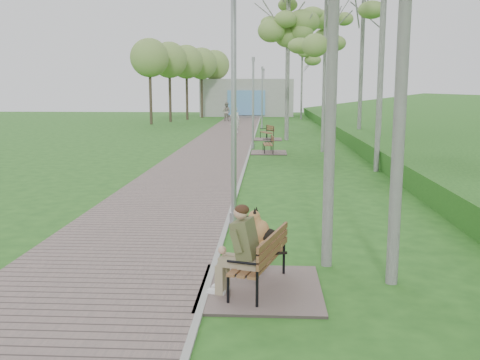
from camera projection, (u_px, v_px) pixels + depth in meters
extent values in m
plane|color=#25571C|center=(215.00, 265.00, 9.16)|extent=(120.00, 120.00, 0.00)
cube|color=#73615D|center=(222.00, 141.00, 30.41)|extent=(3.50, 67.00, 0.04)
cube|color=#999993|center=(253.00, 141.00, 30.32)|extent=(0.10, 67.00, 0.05)
cube|color=#3F862A|center=(479.00, 146.00, 28.21)|extent=(14.00, 70.00, 1.60)
cube|color=#9E9E99|center=(247.00, 98.00, 59.10)|extent=(10.00, 5.00, 4.00)
cube|color=#5B93CB|center=(246.00, 103.00, 56.62)|extent=(4.00, 0.20, 2.60)
cube|color=#73615D|center=(261.00, 288.00, 8.05)|extent=(1.82, 2.02, 0.04)
cube|color=brown|center=(257.00, 261.00, 7.98)|extent=(0.87, 1.58, 0.04)
cube|color=brown|center=(273.00, 245.00, 7.85)|extent=(0.47, 1.46, 0.33)
cube|color=#73615D|center=(269.00, 153.00, 25.09)|extent=(1.66, 1.84, 0.04)
cube|color=brown|center=(268.00, 144.00, 25.02)|extent=(0.50, 1.41, 0.04)
cube|color=brown|center=(273.00, 139.00, 24.98)|extent=(0.12, 1.38, 0.30)
cube|color=#73615D|center=(267.00, 139.00, 31.67)|extent=(1.68, 1.87, 0.04)
cube|color=brown|center=(267.00, 132.00, 31.60)|extent=(0.84, 1.46, 0.04)
cube|color=brown|center=(270.00, 128.00, 31.62)|extent=(0.48, 1.34, 0.31)
cylinder|color=#9B9DA2|center=(234.00, 219.00, 11.79)|extent=(0.20, 0.20, 0.29)
cylinder|color=#9B9DA2|center=(234.00, 114.00, 11.40)|extent=(0.12, 0.12, 4.91)
cylinder|color=#9B9DA2|center=(253.00, 146.00, 26.80)|extent=(0.17, 0.17, 0.26)
cylinder|color=#9B9DA2|center=(253.00, 105.00, 26.45)|extent=(0.10, 0.10, 4.36)
cylinder|color=#9B9DA2|center=(253.00, 59.00, 26.08)|extent=(0.16, 0.16, 0.22)
cylinder|color=#9B9DA2|center=(262.00, 127.00, 40.57)|extent=(0.18, 0.18, 0.27)
cylinder|color=#9B9DA2|center=(262.00, 99.00, 40.22)|extent=(0.11, 0.11, 4.45)
cylinder|color=#9B9DA2|center=(262.00, 68.00, 39.83)|extent=(0.16, 0.16, 0.22)
cylinder|color=#9B9DA2|center=(264.00, 115.00, 58.32)|extent=(0.20, 0.20, 0.30)
cylinder|color=#9B9DA2|center=(264.00, 93.00, 57.93)|extent=(0.12, 0.12, 4.94)
cylinder|color=#9B9DA2|center=(264.00, 70.00, 57.50)|extent=(0.18, 0.18, 0.25)
imported|color=white|center=(235.00, 120.00, 35.93)|extent=(0.67, 0.46, 1.79)
imported|color=gray|center=(226.00, 112.00, 49.33)|extent=(1.01, 0.89, 1.73)
cylinder|color=silver|center=(334.00, 14.00, 8.45)|extent=(0.17, 0.17, 8.30)
cylinder|color=silver|center=(404.00, 33.00, 7.68)|extent=(0.18, 0.18, 7.55)
cylinder|color=silver|center=(382.00, 29.00, 18.70)|extent=(0.20, 0.20, 10.07)
cylinder|color=silver|center=(324.00, 76.00, 24.91)|extent=(0.17, 0.17, 7.17)
ellipsoid|color=#7E9E4C|center=(326.00, 25.00, 24.53)|extent=(2.46, 2.46, 3.15)
cylinder|color=silver|center=(383.00, 51.00, 23.51)|extent=(0.19, 0.19, 9.21)
cylinder|color=silver|center=(288.00, 62.00, 30.60)|extent=(0.19, 0.19, 8.95)
ellipsoid|color=#7E9E4C|center=(289.00, 10.00, 30.12)|extent=(2.79, 2.79, 3.94)
cylinder|color=silver|center=(363.00, 36.00, 27.79)|extent=(0.20, 0.20, 11.40)
cylinder|color=silver|center=(287.00, 65.00, 30.60)|extent=(0.19, 0.19, 8.58)
ellipsoid|color=#7E9E4C|center=(288.00, 16.00, 30.13)|extent=(2.72, 2.72, 3.78)
cylinder|color=silver|center=(328.00, 66.00, 37.71)|extent=(0.18, 0.18, 9.12)
ellipsoid|color=#7E9E4C|center=(329.00, 23.00, 37.21)|extent=(2.62, 2.62, 4.01)
cylinder|color=silver|center=(302.00, 76.00, 51.66)|extent=(0.17, 0.17, 8.36)
ellipsoid|color=#7E9E4C|center=(302.00, 48.00, 51.21)|extent=(2.53, 2.53, 3.68)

